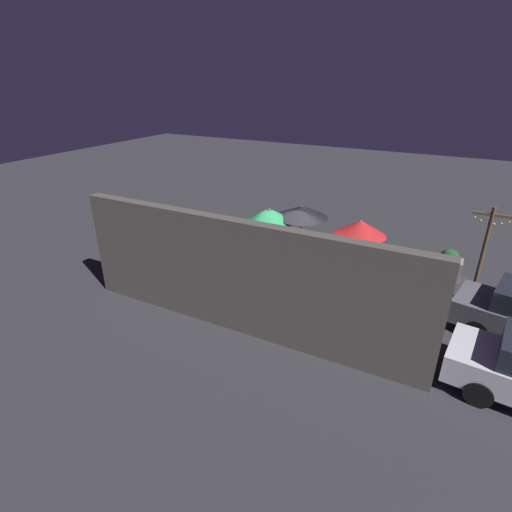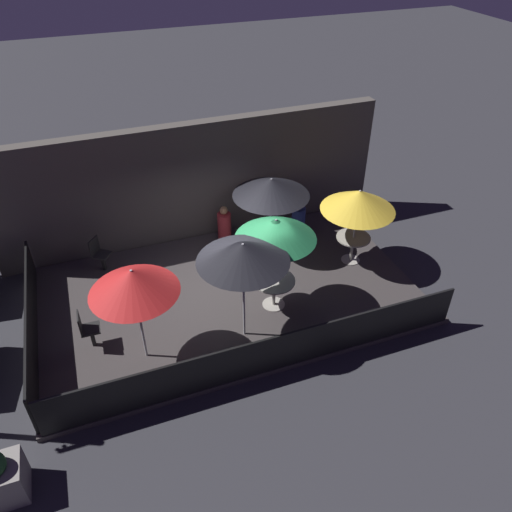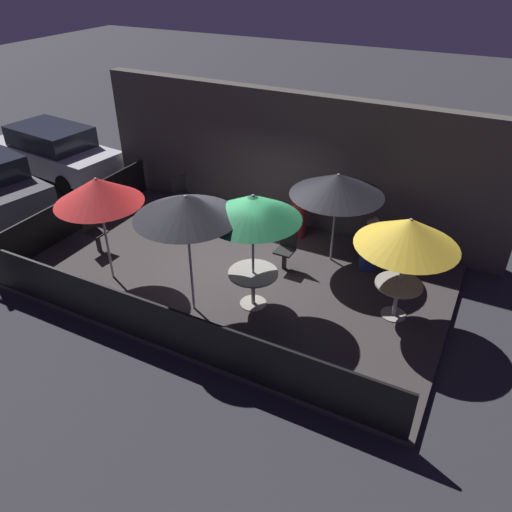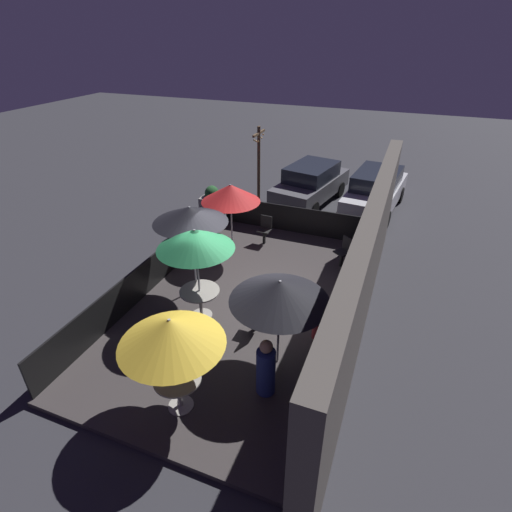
{
  "view_description": "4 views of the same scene",
  "coord_description": "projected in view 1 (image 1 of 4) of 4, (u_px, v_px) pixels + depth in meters",
  "views": [
    {
      "loc": [
        -5.11,
        11.55,
        6.95
      ],
      "look_at": [
        0.77,
        0.45,
        1.22
      ],
      "focal_mm": 28.0,
      "sensor_mm": 36.0,
      "label": 1
    },
    {
      "loc": [
        -2.63,
        -9.13,
        8.26
      ],
      "look_at": [
        0.77,
        0.1,
        0.99
      ],
      "focal_mm": 35.0,
      "sensor_mm": 36.0,
      "label": 2
    },
    {
      "loc": [
        4.66,
        -7.96,
        6.35
      ],
      "look_at": [
        0.82,
        -0.53,
        1.09
      ],
      "focal_mm": 35.0,
      "sensor_mm": 36.0,
      "label": 3
    },
    {
      "loc": [
        7.88,
        3.41,
        6.54
      ],
      "look_at": [
        -0.95,
        -0.04,
        1.03
      ],
      "focal_mm": 28.0,
      "sensor_mm": 36.0,
      "label": 4
    }
  ],
  "objects": [
    {
      "name": "ground_plane",
      "position": [
        281.0,
        286.0,
        14.34
      ],
      "size": [
        60.0,
        60.0,
        0.0
      ],
      "primitive_type": "plane",
      "color": "#2D2D33"
    },
    {
      "name": "patio_deck",
      "position": [
        281.0,
        285.0,
        14.32
      ],
      "size": [
        9.13,
        5.44,
        0.12
      ],
      "color": "#383333",
      "rests_on": "ground_plane"
    },
    {
      "name": "building_wall",
      "position": [
        239.0,
        277.0,
        11.26
      ],
      "size": [
        10.73,
        0.36,
        3.44
      ],
      "color": "#4C4742",
      "rests_on": "ground_plane"
    },
    {
      "name": "fence_front",
      "position": [
        309.0,
        245.0,
        16.25
      ],
      "size": [
        8.93,
        0.05,
        0.95
      ],
      "color": "black",
      "rests_on": "patio_deck"
    },
    {
      "name": "fence_side_left",
      "position": [
        416.0,
        303.0,
        12.17
      ],
      "size": [
        0.05,
        5.24,
        0.95
      ],
      "color": "black",
      "rests_on": "patio_deck"
    },
    {
      "name": "patio_umbrella_0",
      "position": [
        195.0,
        220.0,
        14.91
      ],
      "size": [
        1.9,
        1.9,
        2.14
      ],
      "color": "#B2B2B7",
      "rests_on": "patio_deck"
    },
    {
      "name": "patio_umbrella_1",
      "position": [
        269.0,
        215.0,
        14.41
      ],
      "size": [
        1.82,
        1.82,
        2.43
      ],
      "color": "#B2B2B7",
      "rests_on": "patio_deck"
    },
    {
      "name": "patio_umbrella_2",
      "position": [
        302.0,
        212.0,
        14.51
      ],
      "size": [
        1.93,
        1.93,
        2.49
      ],
      "color": "#B2B2B7",
      "rests_on": "patio_deck"
    },
    {
      "name": "patio_umbrella_3",
      "position": [
        215.0,
        240.0,
        13.03
      ],
      "size": [
        2.04,
        2.04,
        2.12
      ],
      "color": "#B2B2B7",
      "rests_on": "patio_deck"
    },
    {
      "name": "patio_umbrella_4",
      "position": [
        360.0,
        228.0,
        13.56
      ],
      "size": [
        1.79,
        1.79,
        2.34
      ],
      "color": "#B2B2B7",
      "rests_on": "patio_deck"
    },
    {
      "name": "dining_table_0",
      "position": [
        197.0,
        251.0,
        15.43
      ],
      "size": [
        0.9,
        0.9,
        0.76
      ],
      "color": "#9E998E",
      "rests_on": "patio_deck"
    },
    {
      "name": "dining_table_1",
      "position": [
        269.0,
        255.0,
        15.07
      ],
      "size": [
        0.99,
        0.99,
        0.77
      ],
      "color": "#9E998E",
      "rests_on": "patio_deck"
    },
    {
      "name": "patio_chair_0",
      "position": [
        342.0,
        321.0,
        11.21
      ],
      "size": [
        0.56,
        0.56,
        0.94
      ],
      "rotation": [
        0.0,
        0.0,
        -0.66
      ],
      "color": "black",
      "rests_on": "patio_deck"
    },
    {
      "name": "patio_chair_1",
      "position": [
        249.0,
        274.0,
        13.89
      ],
      "size": [
        0.4,
        0.4,
        0.91
      ],
      "rotation": [
        0.0,
        0.0,
        -1.58
      ],
      "color": "black",
      "rests_on": "patio_deck"
    },
    {
      "name": "patio_chair_2",
      "position": [
        383.0,
        284.0,
        13.17
      ],
      "size": [
        0.41,
        0.41,
        0.94
      ],
      "rotation": [
        0.0,
        0.0,
        -0.03
      ],
      "color": "black",
      "rests_on": "patio_deck"
    },
    {
      "name": "patron_0",
      "position": [
        235.0,
        294.0,
        12.58
      ],
      "size": [
        0.47,
        0.47,
        1.13
      ],
      "rotation": [
        0.0,
        0.0,
        3.43
      ],
      "color": "maroon",
      "rests_on": "patio_deck"
    },
    {
      "name": "patron_1",
      "position": [
        196.0,
        271.0,
        13.9
      ],
      "size": [
        0.54,
        0.54,
        1.31
      ],
      "rotation": [
        0.0,
        0.0,
        2.36
      ],
      "color": "navy",
      "rests_on": "patio_deck"
    },
    {
      "name": "planter_box",
      "position": [
        448.0,
        265.0,
        14.78
      ],
      "size": [
        0.98,
        0.69,
        1.14
      ],
      "color": "gray",
      "rests_on": "ground_plane"
    },
    {
      "name": "light_post",
      "position": [
        483.0,
        251.0,
        12.52
      ],
      "size": [
        1.1,
        0.12,
        3.33
      ],
      "color": "brown",
      "rests_on": "ground_plane"
    }
  ]
}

